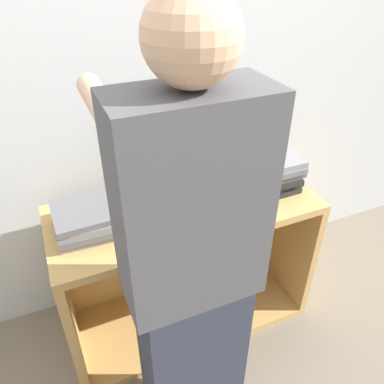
{
  "coord_description": "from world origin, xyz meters",
  "views": [
    {
      "loc": [
        -0.49,
        -0.98,
        1.67
      ],
      "look_at": [
        0.0,
        0.18,
        0.83
      ],
      "focal_mm": 35.0,
      "sensor_mm": 36.0,
      "label": 1
    }
  ],
  "objects_px": {
    "laptop_stack_left": "(99,216)",
    "laptop_stack_right": "(259,174)",
    "laptop_open": "(181,190)",
    "person": "(191,280)"
  },
  "relations": [
    {
      "from": "laptop_stack_left",
      "to": "laptop_stack_right",
      "type": "bearing_deg",
      "value": -0.31
    },
    {
      "from": "laptop_open",
      "to": "person",
      "type": "height_order",
      "value": "person"
    },
    {
      "from": "laptop_open",
      "to": "person",
      "type": "xyz_separation_m",
      "value": [
        -0.18,
        -0.54,
        0.05
      ]
    },
    {
      "from": "laptop_open",
      "to": "laptop_stack_right",
      "type": "bearing_deg",
      "value": -8.05
    },
    {
      "from": "laptop_open",
      "to": "laptop_stack_left",
      "type": "xyz_separation_m",
      "value": [
        -0.37,
        -0.05,
        0.0
      ]
    },
    {
      "from": "laptop_open",
      "to": "laptop_stack_right",
      "type": "xyz_separation_m",
      "value": [
        0.37,
        -0.05,
        0.03
      ]
    },
    {
      "from": "laptop_open",
      "to": "laptop_stack_left",
      "type": "bearing_deg",
      "value": -172.58
    },
    {
      "from": "laptop_stack_left",
      "to": "laptop_stack_right",
      "type": "distance_m",
      "value": 0.74
    },
    {
      "from": "laptop_open",
      "to": "laptop_stack_left",
      "type": "distance_m",
      "value": 0.37
    },
    {
      "from": "laptop_stack_right",
      "to": "laptop_stack_left",
      "type": "bearing_deg",
      "value": 179.69
    }
  ]
}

